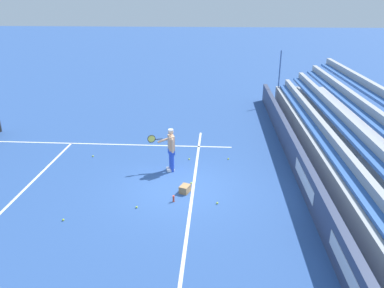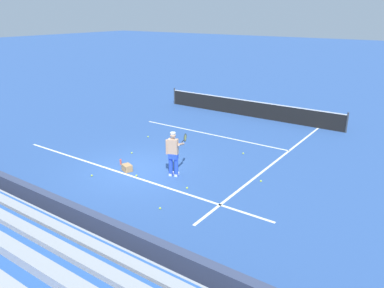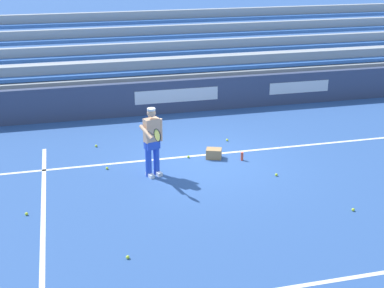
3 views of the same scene
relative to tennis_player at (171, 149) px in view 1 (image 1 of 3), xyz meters
The scene contains 17 objects.
ground_plane 1.81m from the tennis_player, 162.61° to the right, with size 160.00×160.00×0.00m, color #2D5193.
court_baseline_white 2.00m from the tennis_player, 147.15° to the right, with size 12.00×0.10×0.01m, color white.
court_sideline_white 4.48m from the tennis_player, 53.55° to the left, with size 0.10×12.00×0.01m, color white.
court_service_line_white 5.32m from the tennis_player, 106.65° to the left, with size 8.22×0.10×0.01m, color white.
back_wall_sponsor_board 5.14m from the tennis_player, 107.15° to the right, with size 25.45×0.25×1.10m.
bleacher_stand 7.28m from the tennis_player, 101.92° to the right, with size 24.18×3.20×3.40m.
tennis_player is the anchor object (origin of this frame).
ball_box_cardboard 2.04m from the tennis_player, 158.22° to the right, with size 0.40×0.30×0.26m, color #A87F51.
tennis_ball_on_baseline 1.66m from the tennis_player, 141.59° to the right, with size 0.07×0.07×0.07m, color #CCE533.
tennis_ball_far_left 3.21m from the tennis_player, 143.55° to the right, with size 0.07×0.07×0.07m, color #CCE533.
tennis_ball_toward_net 3.78m from the tennis_player, 72.55° to the left, with size 0.07×0.07×0.07m, color #CCE533.
tennis_ball_far_right 3.35m from the tennis_player, 24.76° to the left, with size 0.07×0.07×0.07m, color #CCE533.
tennis_ball_by_box 3.14m from the tennis_player, 165.11° to the left, with size 0.07×0.07×0.07m, color #CCE533.
tennis_ball_stray_back 4.84m from the tennis_player, 143.03° to the left, with size 0.07×0.07×0.07m, color #CCE533.
tennis_ball_near_player 1.51m from the tennis_player, 31.03° to the right, with size 0.07×0.07×0.07m, color #CCE533.
tennis_ball_midcourt 2.72m from the tennis_player, 62.25° to the right, with size 0.07×0.07×0.07m, color #CCE533.
water_bottle 2.58m from the tennis_player, behind, with size 0.07×0.07×0.22m, color #EA4C33.
Camera 1 is at (-11.82, -1.26, 6.36)m, focal length 35.00 mm.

